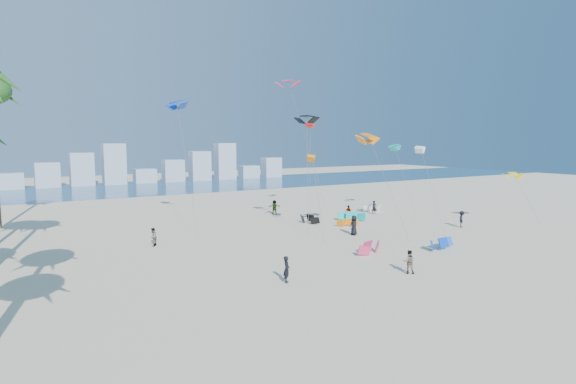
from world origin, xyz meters
TOP-DOWN VIEW (x-y plane):
  - ground at (0.00, 0.00)m, footprint 220.00×220.00m
  - ocean at (0.00, 72.00)m, footprint 220.00×220.00m
  - kitesurfer_near at (-3.52, 5.52)m, footprint 0.69×0.75m
  - kitesurfer_mid at (4.70, 2.91)m, footprint 1.00×0.98m
  - kitesurfers_far at (11.59, 20.77)m, footprint 31.20×19.05m
  - grounded_kites at (12.87, 16.97)m, footprint 18.78×20.69m
  - flying_kites at (11.76, 22.71)m, footprint 34.35×27.02m
  - distant_skyline at (-1.19, 82.00)m, footprint 85.00×3.00m

SIDE VIEW (x-z plane):
  - ground at x=0.00m, z-range 0.00..0.00m
  - ocean at x=0.00m, z-range 0.01..0.01m
  - grounded_kites at x=12.87m, z-range -0.05..0.96m
  - kitesurfer_mid at x=4.70m, z-range 0.00..1.63m
  - kitesurfer_near at x=-3.52m, z-range 0.00..1.72m
  - kitesurfers_far at x=11.59m, z-range -0.09..1.83m
  - distant_skyline at x=-1.19m, z-range -1.11..7.29m
  - flying_kites at x=11.76m, z-range 2.44..19.78m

